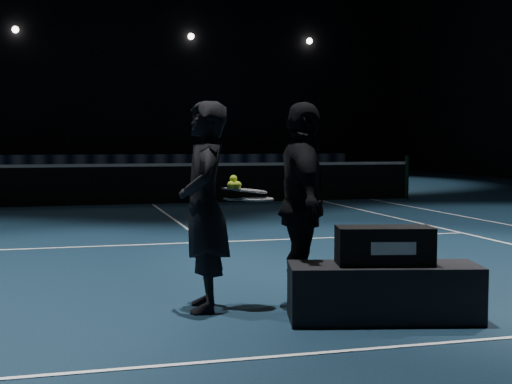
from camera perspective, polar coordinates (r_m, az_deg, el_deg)
floor at (r=16.55m, az=-8.24°, el=-1.02°), size 36.00×36.00×0.00m
wall_back at (r=34.61m, az=-11.90°, el=9.83°), size 30.00×0.00×30.00m
court_lines at (r=16.55m, az=-8.24°, el=-1.00°), size 10.98×23.78×0.01m
net_post_right at (r=18.39m, az=11.96°, el=1.15°), size 0.10×0.10×1.10m
net_mesh at (r=16.51m, az=-8.25°, el=0.54°), size 12.80×0.02×0.86m
net_tape at (r=16.49m, az=-8.27°, el=2.15°), size 12.80×0.03×0.07m
sponsor_backdrop at (r=31.94m, az=-11.53°, el=2.15°), size 22.00×0.15×0.90m
fixtures_far at (r=34.60m, az=-11.92°, el=12.33°), size 20.00×0.30×0.30m
player_bench at (r=5.88m, az=10.19°, el=-7.91°), size 1.60×0.84×0.46m
racket_bag at (r=5.81m, az=10.23°, el=-4.24°), size 0.81×0.49×0.30m
bag_signature at (r=5.66m, az=10.95°, el=-4.46°), size 0.35×0.08×0.10m
player_a at (r=6.06m, az=-4.16°, el=-1.16°), size 0.51×0.70×1.78m
player_b at (r=6.15m, az=3.77°, el=-1.08°), size 0.60×1.10×1.78m
racket_lower at (r=6.09m, az=0.07°, el=-0.58°), size 0.71×0.32×0.03m
racket_upper at (r=6.12m, az=-0.44°, el=0.10°), size 0.69×0.27×0.10m
tennis_balls at (r=6.07m, az=-1.77°, el=0.72°), size 0.12×0.10×0.12m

